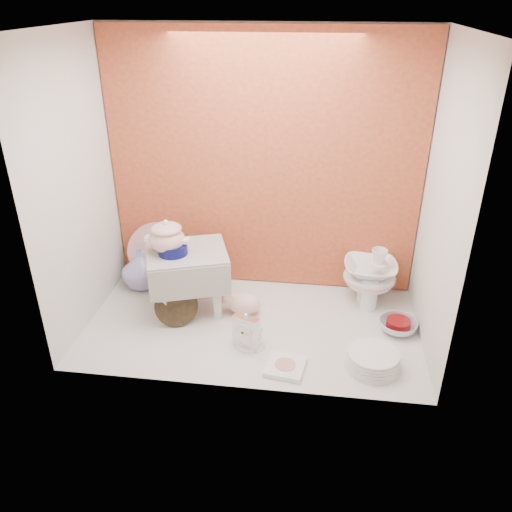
{
  "coord_description": "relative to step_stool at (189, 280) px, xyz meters",
  "views": [
    {
      "loc": [
        0.33,
        -2.29,
        1.64
      ],
      "look_at": [
        0.02,
        0.02,
        0.42
      ],
      "focal_mm": 35.85,
      "sensor_mm": 36.0,
      "label": 1
    }
  ],
  "objects": [
    {
      "name": "dinner_plate_stack",
      "position": [
        1.01,
        -0.39,
        -0.14
      ],
      "size": [
        0.3,
        0.3,
        0.09
      ],
      "primitive_type": "cylinder",
      "rotation": [
        0.0,
        0.0,
        0.12
      ],
      "color": "white",
      "rests_on": "ground"
    },
    {
      "name": "niche_shell",
      "position": [
        0.38,
        0.06,
        0.74
      ],
      "size": [
        1.86,
        1.03,
        1.53
      ],
      "color": "#B8612E",
      "rests_on": "ground"
    },
    {
      "name": "lacquer_tray",
      "position": [
        -0.03,
        -0.16,
        -0.07
      ],
      "size": [
        0.25,
        0.16,
        0.23
      ],
      "primitive_type": null,
      "rotation": [
        0.0,
        0.0,
        0.34
      ],
      "color": "black",
      "rests_on": "ground"
    },
    {
      "name": "gold_rim_teacup",
      "position": [
        0.39,
        -0.3,
        -0.12
      ],
      "size": [
        0.15,
        0.15,
        0.1
      ],
      "primitive_type": "imported",
      "rotation": [
        0.0,
        0.0,
        -0.15
      ],
      "color": "white",
      "rests_on": "teacup_saucer"
    },
    {
      "name": "blue_white_vase",
      "position": [
        -0.35,
        0.2,
        -0.06
      ],
      "size": [
        0.29,
        0.29,
        0.25
      ],
      "primitive_type": "imported",
      "rotation": [
        0.0,
        0.0,
        -0.26
      ],
      "color": "white",
      "rests_on": "ground"
    },
    {
      "name": "mantel_clock",
      "position": [
        0.38,
        -0.32,
        -0.08
      ],
      "size": [
        0.15,
        0.1,
        0.2
      ],
      "primitive_type": "cube",
      "rotation": [
        0.0,
        0.0,
        -0.38
      ],
      "color": "silver",
      "rests_on": "ground"
    },
    {
      "name": "step_stool",
      "position": [
        0.0,
        0.0,
        0.0
      ],
      "size": [
        0.53,
        0.49,
        0.37
      ],
      "primitive_type": null,
      "rotation": [
        0.0,
        0.0,
        0.33
      ],
      "color": "silver",
      "rests_on": "ground"
    },
    {
      "name": "soup_tureen",
      "position": [
        -0.09,
        -0.03,
        0.28
      ],
      "size": [
        0.25,
        0.25,
        0.19
      ],
      "primitive_type": null,
      "rotation": [
        0.0,
        0.0,
        -0.1
      ],
      "color": "white",
      "rests_on": "step_stool"
    },
    {
      "name": "lattice_dish",
      "position": [
        0.59,
        -0.46,
        -0.17
      ],
      "size": [
        0.21,
        0.21,
        0.03
      ],
      "primitive_type": "cube",
      "rotation": [
        0.0,
        0.0,
        -0.14
      ],
      "color": "white",
      "rests_on": "ground"
    },
    {
      "name": "teacup_saucer",
      "position": [
        0.39,
        -0.3,
        -0.18
      ],
      "size": [
        0.17,
        0.17,
        0.01
      ],
      "primitive_type": "cylinder",
      "rotation": [
        0.0,
        0.0,
        0.18
      ],
      "color": "white",
      "rests_on": "ground"
    },
    {
      "name": "clear_glass_vase",
      "position": [
        1.02,
        0.14,
        -0.09
      ],
      "size": [
        0.13,
        0.13,
        0.2
      ],
      "primitive_type": "cylinder",
      "rotation": [
        0.0,
        0.0,
        -0.41
      ],
      "color": "silver",
      "rests_on": "ground"
    },
    {
      "name": "plush_pig",
      "position": [
        0.32,
        -0.02,
        -0.12
      ],
      "size": [
        0.28,
        0.24,
        0.14
      ],
      "primitive_type": "ellipsoid",
      "rotation": [
        0.0,
        0.0,
        -0.4
      ],
      "color": "beige",
      "rests_on": "ground"
    },
    {
      "name": "floral_platter",
      "position": [
        -0.28,
        0.32,
        0.0
      ],
      "size": [
        0.39,
        0.19,
        0.37
      ],
      "primitive_type": null,
      "rotation": [
        0.0,
        0.0,
        0.27
      ],
      "color": "silver",
      "rests_on": "ground"
    },
    {
      "name": "ground",
      "position": [
        0.38,
        -0.12,
        -0.19
      ],
      "size": [
        1.8,
        1.8,
        0.0
      ],
      "primitive_type": "plane",
      "color": "silver",
      "rests_on": "ground"
    },
    {
      "name": "cobalt_bowl",
      "position": [
        -0.06,
        -0.04,
        0.22
      ],
      "size": [
        0.21,
        0.21,
        0.06
      ],
      "primitive_type": "cylinder",
      "rotation": [
        0.0,
        0.0,
        0.41
      ],
      "color": "#090B48",
      "rests_on": "step_stool"
    },
    {
      "name": "porcelain_tower",
      "position": [
        1.02,
        0.22,
        -0.01
      ],
      "size": [
        0.39,
        0.39,
        0.35
      ],
      "primitive_type": null,
      "rotation": [
        0.0,
        0.0,
        0.36
      ],
      "color": "white",
      "rests_on": "ground"
    },
    {
      "name": "crystal_bowl",
      "position": [
        1.17,
        -0.07,
        -0.15
      ],
      "size": [
        0.25,
        0.25,
        0.06
      ],
      "primitive_type": "imported",
      "rotation": [
        0.0,
        0.0,
        0.3
      ],
      "color": "silver",
      "rests_on": "ground"
    }
  ]
}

